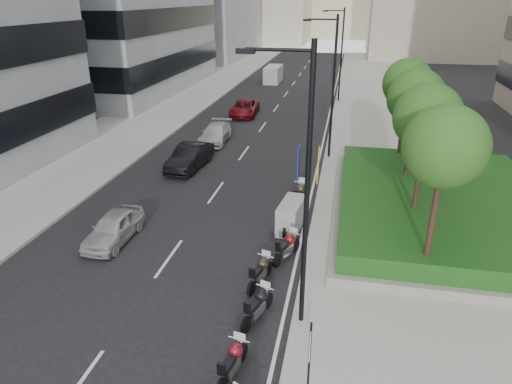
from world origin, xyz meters
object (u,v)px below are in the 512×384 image
(motorcycle_1, at_px, (233,362))
(car_d, at_px, (244,108))
(lamp_post_2, at_px, (340,50))
(motorcycle_6, at_px, (299,196))
(lamp_post_0, at_px, (302,181))
(motorcycle_4, at_px, (287,247))
(lamp_post_1, at_px, (331,82))
(parking_sign, at_px, (310,355))
(car_a, at_px, (114,228))
(car_c, at_px, (216,133))
(motorcycle_5, at_px, (291,216))
(motorcycle_2, at_px, (258,305))
(delivery_van, at_px, (273,75))
(car_b, at_px, (190,157))
(motorcycle_3, at_px, (260,272))

(motorcycle_1, bearing_deg, car_d, 23.13)
(lamp_post_2, xyz_separation_m, motorcycle_6, (-0.92, -26.09, -4.42))
(lamp_post_0, bearing_deg, motorcycle_4, 102.37)
(lamp_post_1, bearing_deg, motorcycle_6, -96.46)
(car_d, bearing_deg, parking_sign, -77.47)
(car_a, distance_m, car_c, 15.23)
(lamp_post_1, height_order, parking_sign, lamp_post_1)
(motorcycle_5, height_order, motorcycle_6, motorcycle_5)
(lamp_post_0, bearing_deg, car_a, 155.27)
(lamp_post_2, distance_m, car_a, 32.52)
(motorcycle_2, relative_size, car_d, 0.40)
(motorcycle_4, height_order, motorcycle_6, motorcycle_6)
(parking_sign, distance_m, delivery_van, 48.80)
(motorcycle_6, distance_m, car_d, 19.93)
(lamp_post_2, xyz_separation_m, delivery_van, (-8.26, 9.98, -4.15))
(motorcycle_6, bearing_deg, parking_sign, -166.02)
(car_b, bearing_deg, car_a, -86.90)
(motorcycle_3, relative_size, car_c, 0.44)
(car_a, height_order, car_c, car_c)
(lamp_post_1, height_order, car_d, lamp_post_1)
(motorcycle_6, relative_size, car_b, 0.54)
(motorcycle_5, bearing_deg, motorcycle_1, -176.12)
(parking_sign, height_order, motorcycle_1, parking_sign)
(lamp_post_1, relative_size, motorcycle_5, 3.79)
(lamp_post_2, bearing_deg, motorcycle_2, -92.10)
(lamp_post_0, relative_size, motorcycle_1, 4.57)
(parking_sign, distance_m, motorcycle_2, 3.64)
(lamp_post_0, distance_m, car_a, 10.38)
(motorcycle_5, bearing_deg, delivery_van, 17.34)
(lamp_post_1, bearing_deg, motorcycle_4, -93.77)
(motorcycle_6, xyz_separation_m, car_d, (-7.06, 18.63, 0.02))
(parking_sign, bearing_deg, motorcycle_3, 114.45)
(parking_sign, height_order, delivery_van, parking_sign)
(motorcycle_4, height_order, delivery_van, delivery_van)
(motorcycle_3, xyz_separation_m, delivery_van, (-6.68, 43.05, 0.38))
(motorcycle_3, distance_m, car_c, 18.48)
(lamp_post_0, bearing_deg, motorcycle_1, -119.00)
(lamp_post_2, height_order, motorcycle_5, lamp_post_2)
(motorcycle_6, distance_m, delivery_van, 36.81)
(lamp_post_2, xyz_separation_m, parking_sign, (0.66, -38.00, -3.61))
(motorcycle_3, relative_size, car_a, 0.53)
(car_b, relative_size, car_d, 0.94)
(car_c, bearing_deg, parking_sign, -70.52)
(motorcycle_5, distance_m, car_d, 22.10)
(car_a, height_order, car_d, car_d)
(motorcycle_2, height_order, car_b, car_b)
(lamp_post_0, xyz_separation_m, car_b, (-8.29, 13.41, -4.32))
(parking_sign, bearing_deg, lamp_post_2, 90.99)
(car_b, bearing_deg, motorcycle_2, -57.96)
(parking_sign, bearing_deg, car_b, 118.61)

